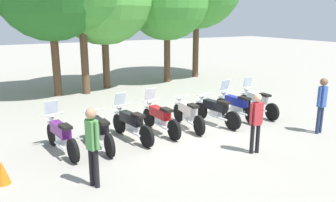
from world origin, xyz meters
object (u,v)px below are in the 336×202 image
object	(u,v)px
motorcycle_6	(236,105)
person_1	(322,101)
motorcycle_5	(215,110)
motorcycle_7	(257,102)
traffic_cone	(2,173)
person_2	(256,119)
motorcycle_2	(131,123)
motorcycle_3	(160,117)
motorcycle_4	(188,113)
motorcycle_0	(61,135)
person_0	(92,141)
motorcycle_1	(99,131)

from	to	relation	value
motorcycle_6	person_1	world-z (taller)	person_1
motorcycle_5	motorcycle_7	size ratio (longest dim) A/B	0.99
traffic_cone	person_1	bearing A→B (deg)	-7.29
person_2	motorcycle_2	bearing A→B (deg)	-122.85
motorcycle_6	motorcycle_7	world-z (taller)	same
motorcycle_5	person_1	distance (m)	3.40
motorcycle_3	motorcycle_4	xyz separation A→B (m)	(1.05, -0.01, -0.01)
motorcycle_0	motorcycle_6	distance (m)	6.27
motorcycle_2	person_1	bearing A→B (deg)	-122.67
motorcycle_4	traffic_cone	xyz separation A→B (m)	(-5.73, -1.33, -0.23)
motorcycle_7	person_1	bearing A→B (deg)	-170.59
motorcycle_5	person_2	xyz separation A→B (m)	(-0.58, -2.59, 0.48)
motorcycle_0	motorcycle_4	size ratio (longest dim) A/B	1.00
motorcycle_7	person_0	distance (m)	7.52
motorcycle_5	person_0	size ratio (longest dim) A/B	1.21
motorcycle_3	motorcycle_6	world-z (taller)	same
motorcycle_2	motorcycle_7	xyz separation A→B (m)	(5.23, 0.14, 0.00)
person_2	traffic_cone	size ratio (longest dim) A/B	3.06
traffic_cone	motorcycle_7	bearing A→B (deg)	8.74
motorcycle_5	motorcycle_4	bearing A→B (deg)	73.16
person_0	motorcycle_0	bearing A→B (deg)	72.73
motorcycle_2	traffic_cone	size ratio (longest dim) A/B	3.96
person_1	person_2	world-z (taller)	person_1
motorcycle_0	person_2	bearing A→B (deg)	-127.78
motorcycle_3	motorcycle_6	size ratio (longest dim) A/B	1.00
motorcycle_2	person_2	size ratio (longest dim) A/B	1.29
motorcycle_4	person_0	world-z (taller)	person_0
person_2	traffic_cone	distance (m)	6.38
motorcycle_0	person_1	size ratio (longest dim) A/B	1.21
motorcycle_1	person_0	bearing A→B (deg)	158.80
motorcycle_0	person_0	distance (m)	2.37
motorcycle_6	person_2	distance (m)	3.22
motorcycle_0	motorcycle_3	bearing A→B (deg)	-95.96
motorcycle_1	motorcycle_6	xyz separation A→B (m)	(5.22, 0.27, 0.01)
motorcycle_2	motorcycle_4	world-z (taller)	motorcycle_2
motorcycle_4	motorcycle_7	world-z (taller)	motorcycle_7
motorcycle_4	person_2	size ratio (longest dim) A/B	1.30
person_0	person_2	size ratio (longest dim) A/B	1.07
person_2	motorcycle_1	bearing A→B (deg)	-111.64
motorcycle_1	person_2	xyz separation A→B (m)	(3.59, -2.46, 0.48)
traffic_cone	motorcycle_4	bearing A→B (deg)	13.10
motorcycle_1	motorcycle_7	distance (m)	6.27
person_1	motorcycle_5	bearing A→B (deg)	38.02
traffic_cone	person_0	bearing A→B (deg)	-31.76
motorcycle_7	person_2	bearing A→B (deg)	138.91
motorcycle_2	motorcycle_6	world-z (taller)	same
motorcycle_5	traffic_cone	xyz separation A→B (m)	(-6.76, -1.20, -0.23)
motorcycle_1	motorcycle_4	bearing A→B (deg)	-85.69
motorcycle_4	motorcycle_5	xyz separation A→B (m)	(1.04, -0.13, 0.00)
motorcycle_6	person_0	bearing A→B (deg)	106.96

